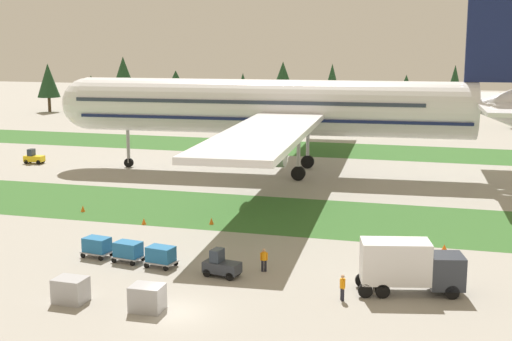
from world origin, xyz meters
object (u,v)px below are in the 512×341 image
Objects in this scene: taxiway_marker_0 at (83,209)px; catering_truck at (409,265)px; ground_crew_marshaller at (342,286)px; taxiway_marker_3 at (444,247)px; cargo_dolly_third at (97,245)px; airliner at (284,107)px; ground_crew_loader at (264,259)px; taxiway_marker_2 at (211,221)px; taxiway_marker_1 at (144,221)px; uld_container_1 at (147,298)px; cargo_dolly_second at (128,250)px; baggage_tug at (221,265)px; pushback_tractor at (34,158)px; uld_container_0 at (71,290)px; cargo_dolly_lead at (161,255)px.

catering_truck is at bearing -24.13° from taxiway_marker_0.
ground_crew_marshaller is 32.78m from taxiway_marker_0.
taxiway_marker_0 is at bearing 173.93° from taxiway_marker_3.
cargo_dolly_third is 3.86× the size of taxiway_marker_0.
taxiway_marker_3 is at bearing 125.87° from ground_crew_marshaller.
taxiway_marker_0 is (-14.25, -24.67, -7.99)m from airliner.
taxiway_marker_3 is (12.56, 9.02, -0.72)m from ground_crew_loader.
taxiway_marker_3 is at bearing 15.62° from ground_crew_loader.
ground_crew_loader is 2.87× the size of taxiway_marker_2.
cargo_dolly_third is 3.98× the size of taxiway_marker_2.
taxiway_marker_1 reaches higher than taxiway_marker_3.
cargo_dolly_third reaches higher than taxiway_marker_2.
airliner is 125.04× the size of taxiway_marker_1.
cargo_dolly_second is at bearing 122.19° from uld_container_1.
taxiway_marker_0 is at bearing 129.64° from ground_crew_loader.
taxiway_marker_0 is (-21.70, 12.67, -0.63)m from ground_crew_loader.
catering_truck reaches higher than uld_container_1.
airliner reaches higher than baggage_tug.
pushback_tractor reaches higher than uld_container_0.
cargo_dolly_second is at bearing 90.00° from cargo_dolly_third.
taxiway_marker_1 is at bearing -20.06° from taxiway_marker_0.
cargo_dolly_third reaches higher than taxiway_marker_0.
baggage_tug reaches higher than taxiway_marker_3.
uld_container_1 is 4.35× the size of taxiway_marker_3.
taxiway_marker_2 is (13.65, -1.11, -0.01)m from taxiway_marker_0.
ground_crew_marshaller is at bearing 86.93° from cargo_dolly_second.
airliner is 47.22m from uld_container_1.
taxiway_marker_2 is at bearing 177.78° from cargo_dolly_second.
uld_container_1 is at bearing -81.80° from taxiway_marker_2.
taxiway_marker_0 is at bearing -127.06° from catering_truck.
taxiway_marker_1 is at bearing 115.02° from uld_container_1.
ground_crew_marshaller reaches higher than taxiway_marker_0.
uld_container_0 is (2.97, -9.10, -0.11)m from cargo_dolly_third.
ground_crew_loader is at bearing 102.37° from cargo_dolly_second.
uld_container_0 is 4.35× the size of taxiway_marker_3.
uld_container_1 is at bearing 0.01° from uld_container_0.
airliner reaches higher than pushback_tractor.
taxiway_marker_3 is (15.22, 10.87, -0.58)m from baggage_tug.
cargo_dolly_second is at bearing -49.78° from taxiway_marker_0.
baggage_tug is 7.93m from cargo_dolly_second.
ground_crew_marshaller is at bearing 87.38° from cargo_dolly_third.
taxiway_marker_2 is at bearing -166.79° from ground_crew_marshaller.
airliner is 30.08× the size of cargo_dolly_lead.
catering_truck is 12.58× the size of taxiway_marker_1.
catering_truck is 10.58m from ground_crew_loader.
taxiway_marker_2 is (-2.99, 20.78, -0.51)m from uld_container_1.
airliner is at bearing 92.95° from uld_container_1.
airliner is 38.64m from cargo_dolly_third.
taxiway_marker_0 is 1.08× the size of taxiway_marker_1.
taxiway_marker_1 is at bearing 43.72° from pushback_tractor.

